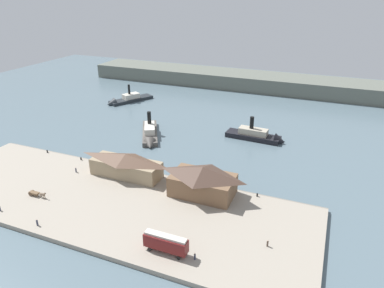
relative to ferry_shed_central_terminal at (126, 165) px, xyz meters
The scene contains 19 objects.
ground_plane 9.93m from the ferry_shed_central_terminal, 74.69° to the left, with size 320.00×320.00×0.00m, color slate.
quay_promenade 14.42m from the ferry_shed_central_terminal, 80.42° to the right, with size 110.00×36.00×1.20m, color #9E9384.
seawall_edge 6.82m from the ferry_shed_central_terminal, 64.38° to the left, with size 110.00×0.80×1.00m, color gray.
ferry_shed_central_terminal is the anchor object (origin of this frame).
ferry_shed_west_terminal 24.87m from the ferry_shed_central_terminal, ahead, with size 17.40×10.38×8.35m.
street_tram 36.45m from the ferry_shed_central_terminal, 44.88° to the right, with size 9.78×2.50×4.38m.
horse_cart 25.25m from the ferry_shed_central_terminal, 129.91° to the right, with size 5.81×1.32×1.87m.
pedestrian_near_cart 41.32m from the ferry_shed_central_terminal, 38.20° to the right, with size 0.40×0.40×1.63m.
pedestrian_near_west_shed 48.27m from the ferry_shed_central_terminal, 18.95° to the right, with size 0.40×0.40×1.63m.
pedestrian_standing_center 34.55m from the ferry_shed_central_terminal, 125.52° to the right, with size 0.38×0.38×1.55m.
pedestrian_walking_west 29.97m from the ferry_shed_central_terminal, 102.86° to the right, with size 0.42×0.42×1.72m.
pedestrian_at_waters_edge 16.35m from the ferry_shed_central_terminal, 165.09° to the right, with size 0.39×0.39×1.59m.
mooring_post_west 34.27m from the ferry_shed_central_terminal, behind, with size 0.44×0.44×0.90m, color black.
mooring_post_east 39.28m from the ferry_shed_central_terminal, ahead, with size 0.44×0.44×0.90m, color black.
mooring_post_center_west 20.13m from the ferry_shed_central_terminal, behind, with size 0.44×0.44×0.90m, color black.
ferry_mid_harbor 79.17m from the ferry_shed_central_terminal, 122.44° to the left, with size 16.98×24.23×10.64m.
ferry_near_quay 54.32m from the ferry_shed_central_terminal, 55.86° to the left, with size 22.73×7.12×10.52m.
ferry_departing_north 32.33m from the ferry_shed_central_terminal, 106.19° to the left, with size 17.17×25.37×10.51m.
far_headland 118.41m from the ferry_shed_central_terminal, 88.89° to the left, with size 180.00×24.00×8.00m, color #60665B.
Camera 1 is at (51.30, -87.06, 53.17)m, focal length 32.93 mm.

